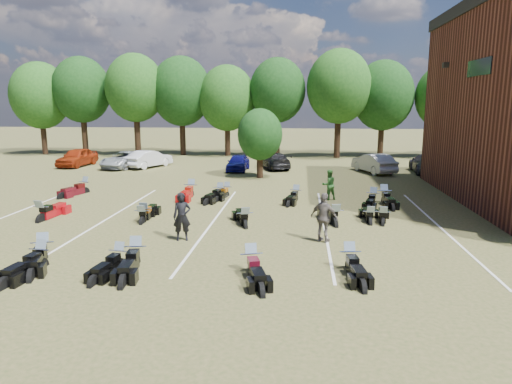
# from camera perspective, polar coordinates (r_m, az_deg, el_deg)

# --- Properties ---
(ground) EXTENTS (160.00, 160.00, 0.00)m
(ground) POSITION_cam_1_polar(r_m,az_deg,el_deg) (17.72, 2.43, -6.37)
(ground) COLOR brown
(ground) RESTS_ON ground
(car_0) EXTENTS (2.14, 4.62, 1.53)m
(car_0) POSITION_cam_1_polar(r_m,az_deg,el_deg) (41.68, -21.45, 4.07)
(car_0) COLOR maroon
(car_0) RESTS_ON ground
(car_1) EXTENTS (3.20, 4.58, 1.43)m
(car_1) POSITION_cam_1_polar(r_m,az_deg,el_deg) (39.13, -13.24, 4.06)
(car_1) COLOR silver
(car_1) RESTS_ON ground
(car_2) EXTENTS (3.50, 5.28, 1.35)m
(car_2) POSITION_cam_1_polar(r_m,az_deg,el_deg) (39.37, -16.01, 3.90)
(car_2) COLOR #95999D
(car_2) RESTS_ON ground
(car_3) EXTENTS (3.23, 4.85, 1.31)m
(car_3) POSITION_cam_1_polar(r_m,az_deg,el_deg) (37.41, 2.28, 3.94)
(car_3) COLOR black
(car_3) RESTS_ON ground
(car_4) EXTENTS (1.62, 3.82, 1.29)m
(car_4) POSITION_cam_1_polar(r_m,az_deg,el_deg) (36.23, -2.26, 3.69)
(car_4) COLOR #0D0D5F
(car_4) RESTS_ON ground
(car_5) EXTENTS (3.09, 4.77, 1.49)m
(car_5) POSITION_cam_1_polar(r_m,az_deg,el_deg) (36.31, 14.51, 3.51)
(car_5) COLOR #9C9D98
(car_5) RESTS_ON ground
(car_6) EXTENTS (2.47, 4.82, 1.30)m
(car_6) POSITION_cam_1_polar(r_m,az_deg,el_deg) (38.26, 21.48, 3.33)
(car_6) COLOR #630519
(car_6) RESTS_ON ground
(car_7) EXTENTS (2.42, 5.24, 1.48)m
(car_7) POSITION_cam_1_polar(r_m,az_deg,el_deg) (37.39, 20.60, 3.37)
(car_7) COLOR #36353A
(car_7) RESTS_ON ground
(person_black) EXTENTS (0.78, 0.60, 1.90)m
(person_black) POSITION_cam_1_polar(r_m,az_deg,el_deg) (18.03, -9.24, -3.07)
(person_black) COLOR black
(person_black) RESTS_ON ground
(person_green) EXTENTS (1.01, 0.92, 1.69)m
(person_green) POSITION_cam_1_polar(r_m,az_deg,el_deg) (25.60, 9.09, 0.90)
(person_green) COLOR #306D29
(person_green) RESTS_ON ground
(person_grey) EXTENTS (1.22, 0.95, 1.94)m
(person_grey) POSITION_cam_1_polar(r_m,az_deg,el_deg) (17.76, 8.52, -3.19)
(person_grey) COLOR #5D544F
(person_grey) RESTS_ON ground
(motorcycle_0) EXTENTS (1.51, 2.54, 1.35)m
(motorcycle_0) POSITION_cam_1_polar(r_m,az_deg,el_deg) (17.36, -24.99, -7.81)
(motorcycle_0) COLOR black
(motorcycle_0) RESTS_ON ground
(motorcycle_1) EXTENTS (0.94, 2.39, 1.30)m
(motorcycle_1) POSITION_cam_1_polar(r_m,az_deg,el_deg) (16.67, -25.28, -8.60)
(motorcycle_1) COLOR black
(motorcycle_1) RESTS_ON ground
(motorcycle_2) EXTENTS (1.10, 2.52, 1.36)m
(motorcycle_2) POSITION_cam_1_polar(r_m,az_deg,el_deg) (15.86, -14.76, -8.87)
(motorcycle_2) COLOR black
(motorcycle_2) RESTS_ON ground
(motorcycle_3) EXTENTS (0.90, 2.16, 1.17)m
(motorcycle_3) POSITION_cam_1_polar(r_m,az_deg,el_deg) (15.83, -16.75, -9.02)
(motorcycle_3) COLOR black
(motorcycle_3) RESTS_ON ground
(motorcycle_4) EXTENTS (1.01, 2.35, 1.27)m
(motorcycle_4) POSITION_cam_1_polar(r_m,az_deg,el_deg) (15.26, 11.59, -9.52)
(motorcycle_4) COLOR black
(motorcycle_4) RESTS_ON ground
(motorcycle_5) EXTENTS (1.35, 2.44, 1.30)m
(motorcycle_5) POSITION_cam_1_polar(r_m,az_deg,el_deg) (14.73, -0.57, -10.06)
(motorcycle_5) COLOR black
(motorcycle_5) RESTS_ON ground
(motorcycle_7) EXTENTS (1.00, 2.57, 1.40)m
(motorcycle_7) POSITION_cam_1_polar(r_m,az_deg,el_deg) (22.99, -25.20, -3.35)
(motorcycle_7) COLOR #9B0B12
(motorcycle_7) RESTS_ON ground
(motorcycle_8) EXTENTS (0.82, 2.30, 1.27)m
(motorcycle_8) POSITION_cam_1_polar(r_m,az_deg,el_deg) (21.40, -13.73, -3.61)
(motorcycle_8) COLOR black
(motorcycle_8) RESTS_ON ground
(motorcycle_9) EXTENTS (0.86, 2.16, 1.18)m
(motorcycle_9) POSITION_cam_1_polar(r_m,az_deg,el_deg) (21.11, -14.04, -3.82)
(motorcycle_9) COLOR black
(motorcycle_9) RESTS_ON ground
(motorcycle_10) EXTENTS (1.38, 2.42, 1.28)m
(motorcycle_10) POSITION_cam_1_polar(r_m,az_deg,el_deg) (19.86, -1.38, -4.43)
(motorcycle_10) COLOR black
(motorcycle_10) RESTS_ON ground
(motorcycle_11) EXTENTS (1.26, 2.61, 1.40)m
(motorcycle_11) POSITION_cam_1_polar(r_m,az_deg,el_deg) (20.39, 9.80, -4.18)
(motorcycle_11) COLOR black
(motorcycle_11) RESTS_ON ground
(motorcycle_12) EXTENTS (0.71, 2.12, 1.17)m
(motorcycle_12) POSITION_cam_1_polar(r_m,az_deg,el_deg) (20.99, 14.04, -3.91)
(motorcycle_12) COLOR black
(motorcycle_12) RESTS_ON ground
(motorcycle_13) EXTENTS (0.96, 2.21, 1.19)m
(motorcycle_13) POSITION_cam_1_polar(r_m,az_deg,el_deg) (21.03, 15.56, -3.96)
(motorcycle_13) COLOR black
(motorcycle_13) RESTS_ON ground
(motorcycle_14) EXTENTS (1.48, 2.56, 1.36)m
(motorcycle_14) POSITION_cam_1_polar(r_m,az_deg,el_deg) (29.17, -20.61, -0.12)
(motorcycle_14) COLOR #490A12
(motorcycle_14) RESTS_ON ground
(motorcycle_15) EXTENTS (0.89, 2.53, 1.40)m
(motorcycle_15) POSITION_cam_1_polar(r_m,az_deg,el_deg) (26.56, -8.10, -0.56)
(motorcycle_15) COLOR #9A0B0C
(motorcycle_15) RESTS_ON ground
(motorcycle_16) EXTENTS (1.27, 2.38, 1.27)m
(motorcycle_16) POSITION_cam_1_polar(r_m,az_deg,el_deg) (25.74, -4.59, -0.85)
(motorcycle_16) COLOR black
(motorcycle_16) RESTS_ON ground
(motorcycle_17) EXTENTS (1.06, 2.17, 1.16)m
(motorcycle_17) POSITION_cam_1_polar(r_m,az_deg,el_deg) (26.37, -3.70, -0.55)
(motorcycle_17) COLOR black
(motorcycle_17) RESTS_ON ground
(motorcycle_18) EXTENTS (1.17, 2.27, 1.21)m
(motorcycle_18) POSITION_cam_1_polar(r_m,az_deg,el_deg) (25.30, 4.98, -1.07)
(motorcycle_18) COLOR black
(motorcycle_18) RESTS_ON ground
(motorcycle_19) EXTENTS (1.32, 2.42, 1.28)m
(motorcycle_19) POSITION_cam_1_polar(r_m,az_deg,el_deg) (25.00, 14.37, -1.53)
(motorcycle_19) COLOR black
(motorcycle_19) RESTS_ON ground
(motorcycle_20) EXTENTS (0.93, 2.51, 1.37)m
(motorcycle_20) POSITION_cam_1_polar(r_m,az_deg,el_deg) (25.60, 15.69, -1.30)
(motorcycle_20) COLOR black
(motorcycle_20) RESTS_ON ground
(tree_line) EXTENTS (56.00, 6.00, 9.79)m
(tree_line) POSITION_cam_1_polar(r_m,az_deg,el_deg) (45.92, 3.32, 12.33)
(tree_line) COLOR black
(tree_line) RESTS_ON ground
(young_tree_midfield) EXTENTS (3.20, 3.20, 4.70)m
(young_tree_midfield) POSITION_cam_1_polar(r_m,az_deg,el_deg) (32.58, 0.49, 7.19)
(young_tree_midfield) COLOR black
(young_tree_midfield) RESTS_ON ground
(parking_lines) EXTENTS (20.10, 14.00, 0.01)m
(parking_lines) POSITION_cam_1_polar(r_m,az_deg,el_deg) (20.94, -5.34, -3.64)
(parking_lines) COLOR silver
(parking_lines) RESTS_ON ground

